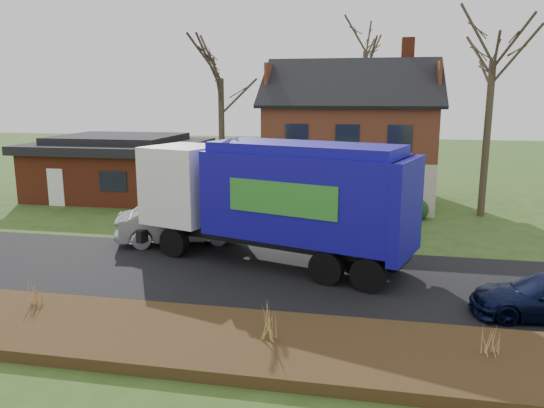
# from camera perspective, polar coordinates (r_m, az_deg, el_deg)

# --- Properties ---
(ground) EXTENTS (120.00, 120.00, 0.00)m
(ground) POSITION_cam_1_polar(r_m,az_deg,el_deg) (18.39, -0.39, -7.78)
(ground) COLOR #2D4B19
(ground) RESTS_ON ground
(road) EXTENTS (80.00, 7.00, 0.02)m
(road) POSITION_cam_1_polar(r_m,az_deg,el_deg) (18.38, -0.39, -7.75)
(road) COLOR black
(road) RESTS_ON ground
(mulch_verge) EXTENTS (80.00, 3.50, 0.30)m
(mulch_verge) POSITION_cam_1_polar(r_m,az_deg,el_deg) (13.58, -5.01, -14.50)
(mulch_verge) COLOR #312010
(mulch_verge) RESTS_ON ground
(main_house) EXTENTS (12.95, 8.95, 9.26)m
(main_house) POSITION_cam_1_polar(r_m,az_deg,el_deg) (31.02, 7.53, 7.72)
(main_house) COLOR beige
(main_house) RESTS_ON ground
(ranch_house) EXTENTS (9.80, 8.20, 3.70)m
(ranch_house) POSITION_cam_1_polar(r_m,az_deg,el_deg) (34.01, -16.05, 3.96)
(ranch_house) COLOR maroon
(ranch_house) RESTS_ON ground
(garbage_truck) EXTENTS (10.83, 5.85, 4.49)m
(garbage_truck) POSITION_cam_1_polar(r_m,az_deg,el_deg) (19.10, 0.48, 1.01)
(garbage_truck) COLOR black
(garbage_truck) RESTS_ON ground
(silver_sedan) EXTENTS (5.52, 3.57, 1.72)m
(silver_sedan) POSITION_cam_1_polar(r_m,az_deg,el_deg) (22.53, -9.79, -2.00)
(silver_sedan) COLOR #AFB0B7
(silver_sedan) RESTS_ON ground
(tree_front_west) EXTENTS (3.21, 3.21, 9.55)m
(tree_front_west) POSITION_cam_1_polar(r_m,az_deg,el_deg) (25.80, -5.59, 15.52)
(tree_front_west) COLOR #382C21
(tree_front_west) RESTS_ON ground
(tree_front_east) EXTENTS (4.00, 4.00, 11.10)m
(tree_front_east) POSITION_cam_1_polar(r_m,az_deg,el_deg) (28.85, 22.89, 16.58)
(tree_front_east) COLOR #433728
(tree_front_east) RESTS_ON ground
(tree_back) EXTENTS (3.88, 3.88, 12.29)m
(tree_back) POSITION_cam_1_polar(r_m,az_deg,el_deg) (38.73, 10.10, 17.63)
(tree_back) COLOR #3F3525
(tree_back) RESTS_ON ground
(grass_clump_west) EXTENTS (0.31, 0.26, 0.82)m
(grass_clump_west) POSITION_cam_1_polar(r_m,az_deg,el_deg) (16.44, -24.16, -8.62)
(grass_clump_west) COLOR #AE824D
(grass_clump_west) RESTS_ON mulch_verge
(grass_clump_mid) EXTENTS (0.35, 0.29, 0.98)m
(grass_clump_mid) POSITION_cam_1_polar(r_m,az_deg,el_deg) (13.05, -0.56, -12.47)
(grass_clump_mid) COLOR tan
(grass_clump_mid) RESTS_ON mulch_verge
(grass_clump_east) EXTENTS (0.30, 0.25, 0.75)m
(grass_clump_east) POSITION_cam_1_polar(r_m,az_deg,el_deg) (13.44, 22.49, -13.22)
(grass_clump_east) COLOR tan
(grass_clump_east) RESTS_ON mulch_verge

